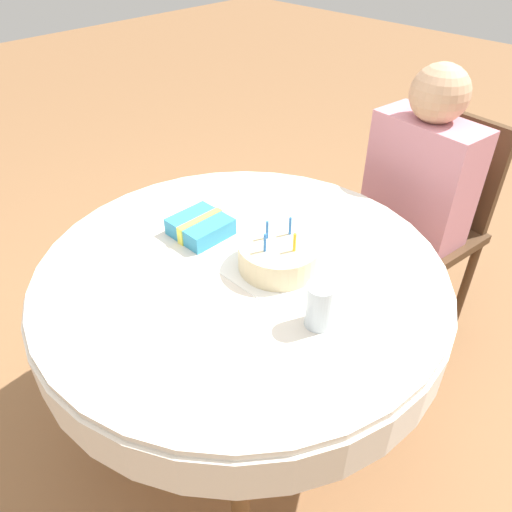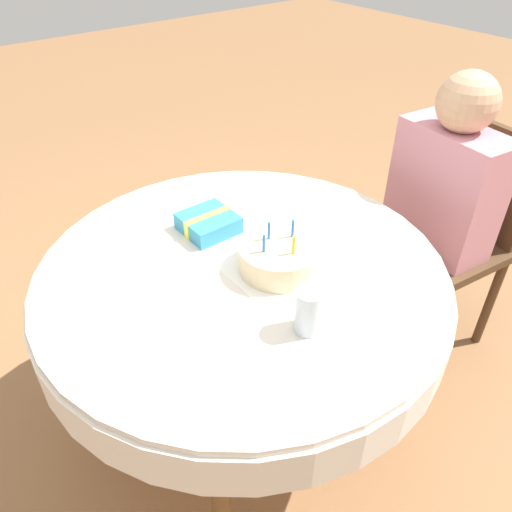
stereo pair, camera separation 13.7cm
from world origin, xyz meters
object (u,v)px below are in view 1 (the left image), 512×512
(chair, at_px, (422,218))
(birthday_cake, at_px, (279,255))
(gift_box, at_px, (200,227))
(drinking_glass, at_px, (320,305))
(person, at_px, (416,185))

(chair, relative_size, birthday_cake, 3.99)
(chair, height_order, gift_box, chair)
(drinking_glass, xyz_separation_m, gift_box, (-0.51, 0.05, -0.03))
(chair, height_order, drinking_glass, chair)
(chair, bearing_deg, gift_box, -100.41)
(person, distance_m, gift_box, 0.86)
(person, bearing_deg, drinking_glass, -68.01)
(chair, xyz_separation_m, gift_box, (-0.29, -0.91, 0.25))
(chair, relative_size, gift_box, 5.62)
(chair, distance_m, drinking_glass, 1.02)
(chair, bearing_deg, birthday_cake, -83.32)
(chair, distance_m, person, 0.21)
(birthday_cake, relative_size, drinking_glass, 1.89)
(drinking_glass, distance_m, gift_box, 0.51)
(drinking_glass, bearing_deg, gift_box, 174.45)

